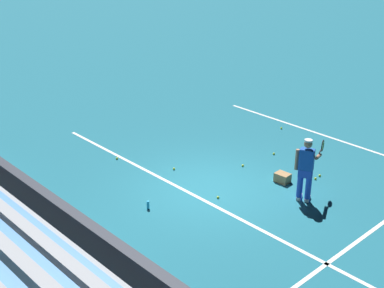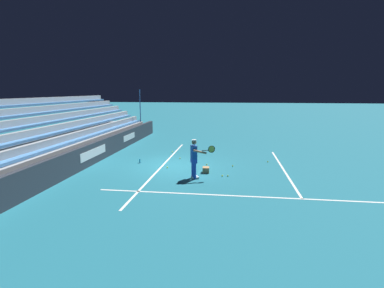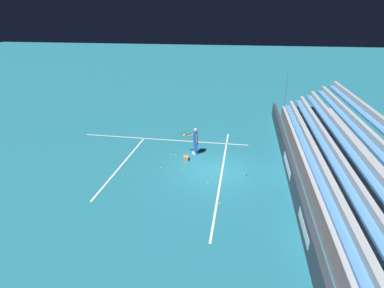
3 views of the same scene
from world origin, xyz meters
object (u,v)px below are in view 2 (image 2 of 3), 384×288
water_bottle (140,161)px  tennis_ball_on_baseline (180,158)px  tennis_ball_by_box (228,176)px  tennis_ball_toward_net (172,152)px  tennis_ball_near_player (167,167)px  tennis_player (194,158)px  tennis_ball_far_right (222,176)px  tennis_ball_midcourt (233,166)px  tennis_ball_stray_back (207,165)px  ball_box_cardboard (206,170)px  tennis_ball_far_left (268,162)px

water_bottle → tennis_ball_on_baseline: bearing=121.9°
tennis_ball_by_box → tennis_ball_toward_net: same height
tennis_ball_near_player → water_bottle: 1.87m
tennis_player → tennis_ball_near_player: 2.38m
tennis_ball_near_player → tennis_ball_far_right: size_ratio=1.00×
tennis_ball_by_box → tennis_ball_midcourt: (-1.83, 0.22, 0.00)m
tennis_ball_on_baseline → tennis_ball_midcourt: bearing=65.7°
tennis_ball_midcourt → tennis_ball_toward_net: same height
tennis_ball_midcourt → tennis_ball_stray_back: size_ratio=1.00×
water_bottle → tennis_ball_near_player: bearing=63.3°
tennis_player → tennis_ball_toward_net: (-5.35, -2.07, -0.86)m
ball_box_cardboard → tennis_player: bearing=-22.1°
tennis_ball_midcourt → tennis_ball_toward_net: size_ratio=1.00×
tennis_ball_by_box → tennis_ball_far_right: bearing=-84.0°
tennis_player → tennis_ball_by_box: tennis_player is taller
tennis_ball_toward_net → tennis_ball_on_baseline: (1.72, 0.79, 0.00)m
tennis_ball_by_box → tennis_ball_far_left: size_ratio=1.00×
tennis_ball_near_player → tennis_ball_on_baseline: 2.07m
tennis_ball_toward_net → tennis_ball_on_baseline: bearing=24.7°
tennis_ball_toward_net → tennis_ball_midcourt: bearing=50.8°
tennis_ball_far_left → tennis_ball_stray_back: (1.06, -3.18, 0.00)m
tennis_ball_by_box → tennis_ball_far_right: same height
tennis_ball_on_baseline → tennis_ball_by_box: bearing=40.8°
tennis_ball_stray_back → tennis_ball_on_baseline: bearing=-127.3°
ball_box_cardboard → tennis_ball_far_left: 3.96m
ball_box_cardboard → tennis_ball_far_right: ball_box_cardboard is taller
ball_box_cardboard → tennis_ball_stray_back: bearing=-176.9°
tennis_ball_stray_back → water_bottle: size_ratio=0.30×
ball_box_cardboard → water_bottle: bearing=-111.3°
tennis_ball_on_baseline → tennis_ball_far_left: 4.80m
tennis_player → tennis_ball_toward_net: tennis_player is taller
ball_box_cardboard → tennis_ball_near_player: ball_box_cardboard is taller
tennis_ball_on_baseline → ball_box_cardboard: bearing=32.8°
water_bottle → tennis_ball_far_left: bearing=98.8°
tennis_ball_far_left → tennis_ball_far_right: bearing=-37.6°
tennis_ball_near_player → tennis_ball_midcourt: bearing=102.7°
tennis_ball_far_right → tennis_ball_toward_net: size_ratio=1.00×
water_bottle → tennis_ball_toward_net: bearing=158.5°
tennis_ball_near_player → tennis_ball_toward_net: bearing=-172.3°
ball_box_cardboard → tennis_ball_midcourt: bearing=136.1°
tennis_ball_on_baseline → tennis_ball_stray_back: 2.03m
tennis_ball_near_player → tennis_ball_far_left: bearing=110.3°
tennis_ball_far_left → water_bottle: (1.04, -6.74, 0.08)m
tennis_ball_midcourt → tennis_player: bearing=-35.7°
tennis_ball_far_right → water_bottle: 4.84m
tennis_ball_on_baseline → water_bottle: 2.29m
tennis_ball_by_box → tennis_ball_toward_net: bearing=-144.2°
tennis_ball_on_baseline → water_bottle: (1.21, -1.94, 0.08)m
tennis_ball_midcourt → tennis_ball_stray_back: same height
tennis_ball_near_player → tennis_ball_by_box: 3.20m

